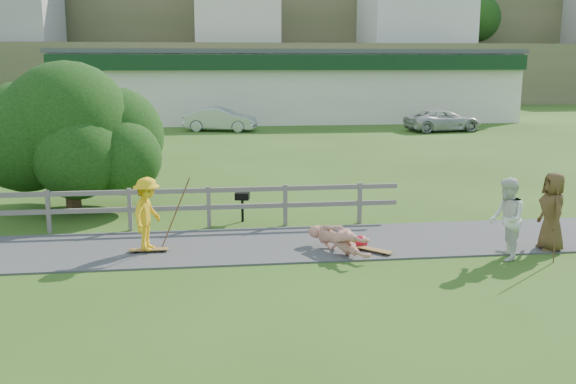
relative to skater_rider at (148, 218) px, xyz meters
name	(u,v)px	position (x,y,z in m)	size (l,w,h in m)	color
ground	(304,264)	(3.36, -1.18, -0.82)	(260.00, 260.00, 0.00)	#2F5017
path	(295,243)	(3.36, 0.32, -0.80)	(34.00, 3.00, 0.04)	#38383A
fence	(105,204)	(-1.25, 2.12, -0.10)	(15.05, 0.10, 1.10)	#5E5853
strip_mall	(287,85)	(7.36, 33.76, 1.76)	(32.50, 10.75, 5.10)	silver
skater_rider	(148,218)	(0.00, 0.00, 0.00)	(1.06, 0.61, 1.64)	yellow
skater_fallen	(339,239)	(4.24, -0.57, -0.49)	(1.85, 0.44, 0.67)	tan
spectator_a	(507,219)	(7.77, -1.39, 0.08)	(0.88, 0.68, 1.80)	silver
spectator_c	(552,212)	(9.09, -0.91, 0.09)	(0.89, 0.58, 1.82)	brown
car_silver	(220,119)	(2.22, 25.95, -0.09)	(1.55, 4.45, 1.47)	#AFB3B7
car_white	(443,121)	(15.98, 24.17, -0.16)	(2.19, 4.75, 1.32)	beige
tree	(70,153)	(-2.57, 4.84, 0.84)	(5.94, 5.94, 3.32)	black
bbq	(242,207)	(2.27, 2.68, -0.42)	(0.37, 0.28, 0.80)	black
longboard_rider	(149,251)	(0.00, 0.00, -0.77)	(0.87, 0.21, 0.10)	brown
longboard_fallen	(374,252)	(5.04, -0.67, -0.77)	(0.88, 0.21, 0.10)	brown
helmet	(361,242)	(4.84, -0.22, -0.66)	(0.32, 0.32, 0.32)	red
pole_rider	(175,210)	(0.60, 0.40, 0.07)	(0.03, 0.03, 1.79)	brown
pole_spec_left	(556,222)	(8.69, -1.80, 0.09)	(0.03, 0.03, 1.82)	brown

